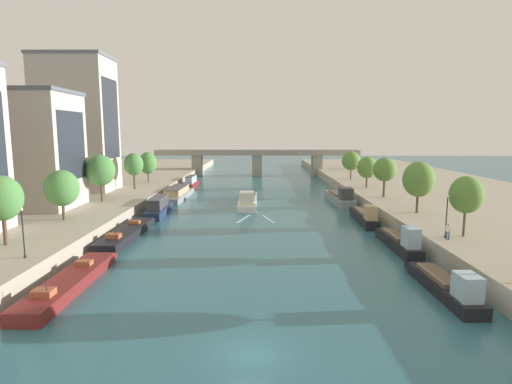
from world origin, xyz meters
name	(u,v)px	position (x,y,z in m)	size (l,w,h in m)	color
ground_plane	(251,355)	(0.00, 0.00, 0.00)	(400.00, 400.00, 0.00)	#2D6070
quay_left	(69,194)	(-35.27, 55.00, 1.00)	(36.00, 170.00, 1.99)	#A89E89
quay_right	(444,194)	(35.27, 55.00, 1.00)	(36.00, 170.00, 1.99)	#A89E89
barge_midriver	(248,200)	(-1.42, 48.51, 0.85)	(3.12, 17.20, 2.93)	silver
wake_behind_barge	(255,219)	(-0.02, 36.88, 0.01)	(5.60, 5.89, 0.03)	#A0CCD6
moored_boat_left_gap_after	(70,282)	(-14.72, 10.00, 0.54)	(2.66, 14.60, 2.12)	maroon
moored_boat_left_midway	(127,233)	(-15.24, 26.03, 0.56)	(3.04, 15.23, 2.17)	black
moored_boat_left_near	(159,207)	(-14.74, 40.01, 1.16)	(2.60, 11.54, 2.79)	#1E284C
moored_boat_left_downstream	(178,194)	(-14.83, 55.20, 0.99)	(3.76, 16.23, 2.37)	gray
moored_boat_left_lone	(191,182)	(-14.83, 71.38, 1.13)	(2.19, 10.14, 2.73)	maroon
moored_boat_right_upstream	(446,285)	(14.78, 8.70, 0.81)	(2.13, 10.90, 2.74)	black
moored_boat_right_near	(400,241)	(15.43, 21.13, 0.94)	(1.90, 10.95, 3.18)	black
moored_boat_right_midway	(364,216)	(15.09, 34.44, 0.92)	(2.24, 11.69, 3.01)	black
moored_boat_right_gap_after	(340,197)	(14.85, 50.51, 1.01)	(3.15, 14.24, 3.31)	gray
tree_left_second	(2,198)	(-23.23, 15.71, 6.40)	(3.61, 3.61, 6.53)	brown
tree_left_distant	(62,188)	(-23.09, 27.03, 5.82)	(3.95, 3.95, 6.01)	brown
tree_left_third	(101,170)	(-23.43, 40.25, 6.74)	(4.28, 4.28, 7.10)	brown
tree_left_midway	(134,165)	(-22.56, 54.00, 6.56)	(3.48, 3.48, 6.65)	brown
tree_left_nearest	(148,163)	(-22.91, 65.03, 6.02)	(3.68, 3.68, 6.35)	brown
tree_right_distant	(466,195)	(21.15, 19.16, 6.25)	(3.25, 3.25, 6.14)	brown
tree_right_second	(419,179)	(21.19, 31.63, 6.39)	(4.03, 4.03, 6.72)	brown
tree_right_nearest	(385,170)	(20.76, 44.73, 6.49)	(3.72, 3.72, 6.46)	brown
tree_right_end_of_row	(367,168)	(21.08, 56.76, 5.80)	(3.70, 3.70, 5.88)	brown
tree_right_by_lamp	(351,161)	(21.13, 70.68, 6.12)	(4.11, 4.11, 6.25)	brown
lamppost_left_bank	(23,230)	(-19.20, 11.71, 4.35)	(0.28, 0.28, 4.28)	black
lamppost_right_bank	(447,215)	(19.06, 18.57, 4.35)	(0.28, 0.28, 4.29)	black
building_left_far_end	(23,149)	(-32.07, 35.32, 10.08)	(13.99, 10.36, 16.15)	#BCB2A8
building_left_corner	(77,124)	(-32.07, 52.87, 13.91)	(12.66, 9.56, 23.81)	#BCB2A8
bridge_far	(257,159)	(0.00, 97.66, 4.66)	(58.55, 4.40, 7.38)	gray
person_on_quay	(448,231)	(18.94, 17.78, 2.92)	(0.40, 0.40, 1.62)	navy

